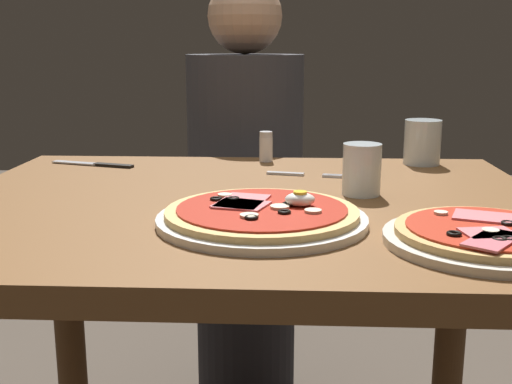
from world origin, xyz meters
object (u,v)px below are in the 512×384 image
pizza_foreground (262,216)px  salt_shaker (266,147)px  dining_table (248,271)px  fork (299,174)px  knife (98,164)px  water_glass_near (422,145)px  water_glass_far (362,173)px  pizza_across_left (487,236)px  diner_person (246,205)px

pizza_foreground → salt_shaker: size_ratio=4.59×
dining_table → fork: 0.26m
pizza_foreground → knife: size_ratio=1.60×
knife → pizza_foreground: bearing=-50.0°
water_glass_near → water_glass_far: water_glass_near is taller
fork → pizza_across_left: bearing=-62.0°
salt_shaker → pizza_across_left: bearing=-62.9°
water_glass_far → diner_person: bearing=110.2°
dining_table → fork: (0.09, 0.20, 0.13)m
pizza_across_left → fork: bearing=118.0°
fork → knife: 0.44m
water_glass_far → salt_shaker: (-0.18, 0.32, -0.01)m
knife → salt_shaker: salt_shaker is taller
pizza_across_left → salt_shaker: 0.68m
fork → knife: knife is taller
water_glass_far → pizza_across_left: bearing=-65.0°
dining_table → pizza_foreground: (0.03, -0.15, 0.14)m
water_glass_near → fork: (-0.27, -0.14, -0.04)m
water_glass_near → salt_shaker: 0.34m
dining_table → knife: (-0.34, 0.29, 0.13)m
knife → pizza_across_left: bearing=-38.4°
pizza_across_left → water_glass_far: (-0.13, 0.28, 0.03)m
fork → diner_person: diner_person is taller
knife → diner_person: diner_person is taller
dining_table → pizza_across_left: 0.43m
pizza_across_left → fork: size_ratio=1.70×
water_glass_near → knife: size_ratio=0.50×
dining_table → pizza_foreground: 0.21m
dining_table → pizza_foreground: bearing=-78.5°
pizza_across_left → diner_person: size_ratio=0.23×
water_glass_far → dining_table: bearing=-167.9°
fork → salt_shaker: size_ratio=2.35×
salt_shaker → water_glass_near: bearing=-3.0°
pizza_foreground → fork: size_ratio=1.95×
water_glass_near → pizza_foreground: bearing=-123.5°
pizza_foreground → fork: 0.36m
fork → knife: bearing=168.9°
pizza_foreground → knife: pizza_foreground is taller
dining_table → pizza_foreground: size_ratio=3.33×
dining_table → fork: size_ratio=6.51×
dining_table → water_glass_near: water_glass_near is taller
pizza_across_left → diner_person: bearing=111.6°
pizza_foreground → fork: (0.06, 0.36, -0.01)m
water_glass_near → diner_person: diner_person is taller
dining_table → water_glass_far: (0.20, 0.04, 0.17)m
dining_table → knife: size_ratio=5.33×
water_glass_far → salt_shaker: water_glass_far is taller
water_glass_near → salt_shaker: water_glass_near is taller
dining_table → water_glass_far: water_glass_far is taller
fork → salt_shaker: 0.18m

